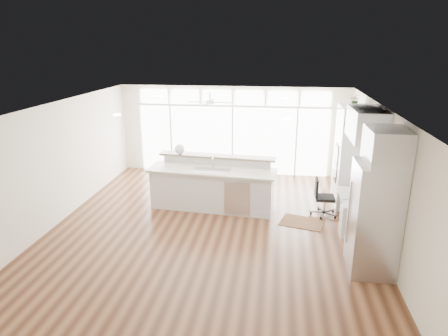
# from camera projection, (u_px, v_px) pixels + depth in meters

# --- Properties ---
(floor) EXTENTS (7.00, 8.00, 0.02)m
(floor) POSITION_uv_depth(u_px,v_px,m) (212.00, 227.00, 8.94)
(floor) COLOR #442515
(floor) RESTS_ON ground
(ceiling) EXTENTS (7.00, 8.00, 0.02)m
(ceiling) POSITION_uv_depth(u_px,v_px,m) (211.00, 106.00, 8.13)
(ceiling) COLOR silver
(ceiling) RESTS_ON wall_back
(wall_back) EXTENTS (7.00, 0.04, 2.70)m
(wall_back) POSITION_uv_depth(u_px,v_px,m) (233.00, 131.00, 12.32)
(wall_back) COLOR white
(wall_back) RESTS_ON floor
(wall_front) EXTENTS (7.00, 0.04, 2.70)m
(wall_front) POSITION_uv_depth(u_px,v_px,m) (155.00, 269.00, 4.75)
(wall_front) COLOR white
(wall_front) RESTS_ON floor
(wall_left) EXTENTS (0.04, 8.00, 2.70)m
(wall_left) POSITION_uv_depth(u_px,v_px,m) (58.00, 163.00, 8.99)
(wall_left) COLOR white
(wall_left) RESTS_ON floor
(wall_right) EXTENTS (0.04, 8.00, 2.70)m
(wall_right) POSITION_uv_depth(u_px,v_px,m) (381.00, 176.00, 8.08)
(wall_right) COLOR white
(wall_right) RESTS_ON floor
(glass_wall) EXTENTS (5.80, 0.06, 2.08)m
(glass_wall) POSITION_uv_depth(u_px,v_px,m) (233.00, 140.00, 12.35)
(glass_wall) COLOR white
(glass_wall) RESTS_ON wall_back
(transom_row) EXTENTS (5.90, 0.06, 0.40)m
(transom_row) POSITION_uv_depth(u_px,v_px,m) (233.00, 97.00, 11.95)
(transom_row) COLOR white
(transom_row) RESTS_ON wall_back
(desk_window) EXTENTS (0.04, 0.85, 0.85)m
(desk_window) POSITION_uv_depth(u_px,v_px,m) (377.00, 163.00, 8.31)
(desk_window) COLOR white
(desk_window) RESTS_ON wall_right
(ceiling_fan) EXTENTS (1.16, 1.16, 0.32)m
(ceiling_fan) POSITION_uv_depth(u_px,v_px,m) (210.00, 99.00, 10.91)
(ceiling_fan) COLOR silver
(ceiling_fan) RESTS_ON ceiling
(recessed_lights) EXTENTS (3.40, 3.00, 0.02)m
(recessed_lights) POSITION_uv_depth(u_px,v_px,m) (212.00, 106.00, 8.33)
(recessed_lights) COLOR white
(recessed_lights) RESTS_ON ceiling
(oven_cabinet) EXTENTS (0.64, 1.20, 2.50)m
(oven_cabinet) POSITION_uv_depth(u_px,v_px,m) (350.00, 157.00, 9.85)
(oven_cabinet) COLOR silver
(oven_cabinet) RESTS_ON floor
(desk_nook) EXTENTS (0.72, 1.30, 0.76)m
(desk_nook) POSITION_uv_depth(u_px,v_px,m) (355.00, 213.00, 8.70)
(desk_nook) COLOR silver
(desk_nook) RESTS_ON floor
(upper_cabinets) EXTENTS (0.64, 1.30, 0.64)m
(upper_cabinets) POSITION_uv_depth(u_px,v_px,m) (367.00, 124.00, 8.10)
(upper_cabinets) COLOR silver
(upper_cabinets) RESTS_ON wall_right
(refrigerator) EXTENTS (0.76, 0.90, 2.00)m
(refrigerator) POSITION_uv_depth(u_px,v_px,m) (374.00, 219.00, 6.96)
(refrigerator) COLOR silver
(refrigerator) RESTS_ON floor
(fridge_cabinet) EXTENTS (0.64, 0.90, 0.60)m
(fridge_cabinet) POSITION_uv_depth(u_px,v_px,m) (387.00, 147.00, 6.56)
(fridge_cabinet) COLOR silver
(fridge_cabinet) RESTS_ON wall_right
(framed_photos) EXTENTS (0.06, 0.22, 0.80)m
(framed_photos) POSITION_uv_depth(u_px,v_px,m) (370.00, 161.00, 8.94)
(framed_photos) COLOR black
(framed_photos) RESTS_ON wall_right
(kitchen_island) EXTENTS (3.19, 1.43, 1.23)m
(kitchen_island) POSITION_uv_depth(u_px,v_px,m) (212.00, 185.00, 9.77)
(kitchen_island) COLOR silver
(kitchen_island) RESTS_ON floor
(rug) EXTENTS (1.10, 0.91, 0.01)m
(rug) POSITION_uv_depth(u_px,v_px,m) (302.00, 222.00, 9.13)
(rug) COLOR #3E2413
(rug) RESTS_ON floor
(office_chair) EXTENTS (0.47, 0.44, 0.90)m
(office_chair) POSITION_uv_depth(u_px,v_px,m) (325.00, 197.00, 9.40)
(office_chair) COLOR black
(office_chair) RESTS_ON floor
(fishbowl) EXTENTS (0.26, 0.26, 0.25)m
(fishbowl) POSITION_uv_depth(u_px,v_px,m) (180.00, 149.00, 10.12)
(fishbowl) COLOR silver
(fishbowl) RESTS_ON kitchen_island
(monitor) EXTENTS (0.09, 0.50, 0.42)m
(monitor) POSITION_uv_depth(u_px,v_px,m) (354.00, 188.00, 8.53)
(monitor) COLOR black
(monitor) RESTS_ON desk_nook
(keyboard) EXTENTS (0.16, 0.35, 0.02)m
(keyboard) POSITION_uv_depth(u_px,v_px,m) (345.00, 196.00, 8.62)
(keyboard) COLOR silver
(keyboard) RESTS_ON desk_nook
(potted_plant) EXTENTS (0.29, 0.31, 0.21)m
(potted_plant) POSITION_uv_depth(u_px,v_px,m) (355.00, 101.00, 9.45)
(potted_plant) COLOR #305524
(potted_plant) RESTS_ON oven_cabinet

